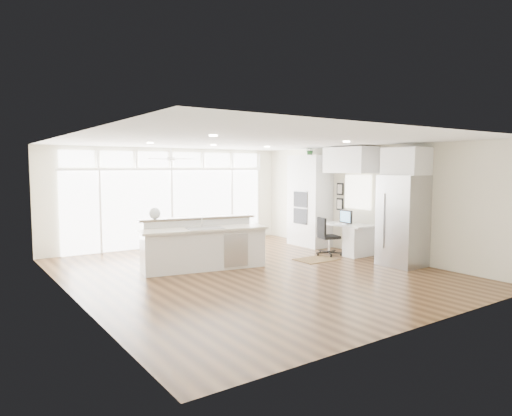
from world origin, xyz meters
TOP-DOWN VIEW (x-y plane):
  - floor at (0.00, 0.00)m, footprint 7.00×8.00m
  - ceiling at (0.00, 0.00)m, footprint 7.00×8.00m
  - wall_back at (0.00, 4.00)m, footprint 7.00×0.04m
  - wall_front at (0.00, -4.00)m, footprint 7.00×0.04m
  - wall_left at (-3.50, 0.00)m, footprint 0.04×8.00m
  - wall_right at (3.50, 0.00)m, footprint 0.04×8.00m
  - glass_wall at (0.00, 3.94)m, footprint 5.80×0.06m
  - transom_row at (0.00, 3.94)m, footprint 5.90×0.06m
  - desk_window at (3.46, 0.30)m, footprint 0.04×0.85m
  - ceiling_fan at (-0.50, 2.80)m, footprint 1.16×1.16m
  - recessed_lights at (0.00, 0.20)m, footprint 3.40×3.00m
  - oven_cabinet at (3.17, 1.80)m, footprint 0.64×1.20m
  - desk_nook at (3.13, 0.30)m, footprint 0.72×1.30m
  - upper_cabinets at (3.17, 0.30)m, footprint 0.64×1.30m
  - refrigerator at (3.11, -1.35)m, footprint 0.76×0.90m
  - fridge_cabinet at (3.17, -1.35)m, footprint 0.64×0.90m
  - framed_photos at (3.46, 0.92)m, footprint 0.06×0.22m
  - kitchen_island at (-0.65, 0.86)m, footprint 2.85×1.51m
  - rug at (1.99, 0.20)m, footprint 0.94×0.68m
  - office_chair at (2.61, 0.43)m, footprint 0.59×0.56m
  - fishbowl at (-1.51, 1.43)m, footprint 0.29×0.29m
  - monitor at (3.05, 0.30)m, footprint 0.13×0.46m
  - keyboard at (2.88, 0.30)m, footprint 0.12×0.31m
  - potted_plant at (3.17, 1.80)m, footprint 0.32×0.34m

SIDE VIEW (x-z plane):
  - floor at x=0.00m, z-range -0.02..0.00m
  - rug at x=1.99m, z-range 0.00..0.01m
  - desk_nook at x=3.13m, z-range 0.00..0.76m
  - office_chair at x=2.61m, z-range 0.00..0.94m
  - kitchen_island at x=-0.65m, z-range 0.00..1.08m
  - keyboard at x=2.88m, z-range 0.76..0.78m
  - monitor at x=3.05m, z-range 0.76..1.13m
  - refrigerator at x=3.11m, z-range 0.00..2.00m
  - glass_wall at x=0.00m, z-range 0.01..2.09m
  - fishbowl at x=-1.51m, z-range 1.08..1.32m
  - oven_cabinet at x=3.17m, z-range 0.00..2.50m
  - wall_back at x=0.00m, z-range 0.00..2.70m
  - wall_front at x=0.00m, z-range 0.00..2.70m
  - wall_left at x=-3.50m, z-range 0.00..2.70m
  - wall_right at x=3.50m, z-range 0.00..2.70m
  - framed_photos at x=3.46m, z-range 1.00..1.80m
  - desk_window at x=3.46m, z-range 1.12..1.98m
  - fridge_cabinet at x=3.17m, z-range 2.00..2.60m
  - upper_cabinets at x=3.17m, z-range 2.03..2.67m
  - transom_row at x=0.00m, z-range 2.18..2.58m
  - ceiling_fan at x=-0.50m, z-range 2.32..2.64m
  - potted_plant at x=3.17m, z-range 2.50..2.74m
  - recessed_lights at x=0.00m, z-range 2.67..2.69m
  - ceiling at x=0.00m, z-range 2.69..2.71m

